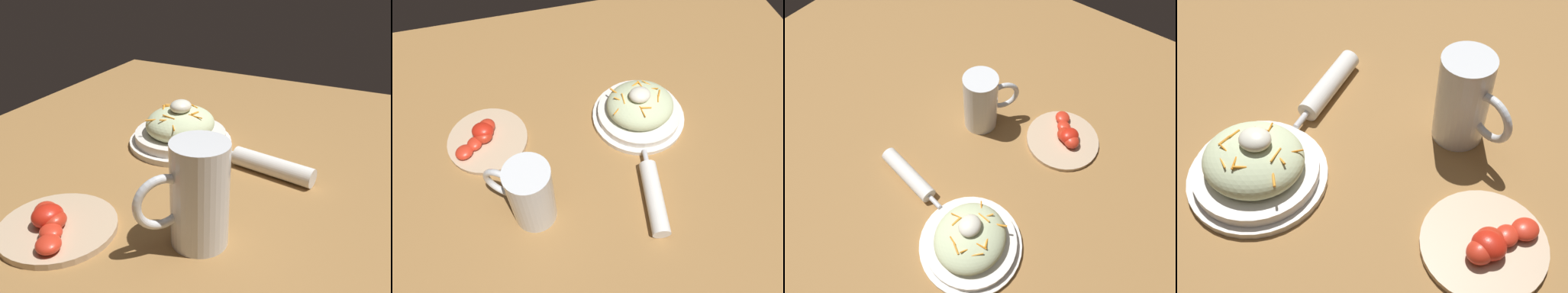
# 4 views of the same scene
# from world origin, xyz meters

# --- Properties ---
(ground_plane) EXTENTS (1.43, 1.43, 0.00)m
(ground_plane) POSITION_xyz_m (0.00, 0.00, 0.00)
(ground_plane) COLOR #9E703D
(salad_plate) EXTENTS (0.21, 0.21, 0.10)m
(salad_plate) POSITION_xyz_m (0.18, 0.24, 0.03)
(salad_plate) COLOR white
(salad_plate) RESTS_ON ground_plane
(beer_mug) EXTENTS (0.13, 0.11, 0.16)m
(beer_mug) POSITION_xyz_m (-0.10, 0.06, 0.07)
(beer_mug) COLOR white
(beer_mug) RESTS_ON ground_plane
(napkin_roll) EXTENTS (0.06, 0.19, 0.04)m
(napkin_roll) POSITION_xyz_m (0.14, 0.03, 0.02)
(napkin_roll) COLOR white
(napkin_roll) RESTS_ON ground_plane
(tomato_plate) EXTENTS (0.18, 0.18, 0.04)m
(tomato_plate) POSITION_xyz_m (-0.18, 0.26, 0.01)
(tomato_plate) COLOR #D1B28E
(tomato_plate) RESTS_ON ground_plane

